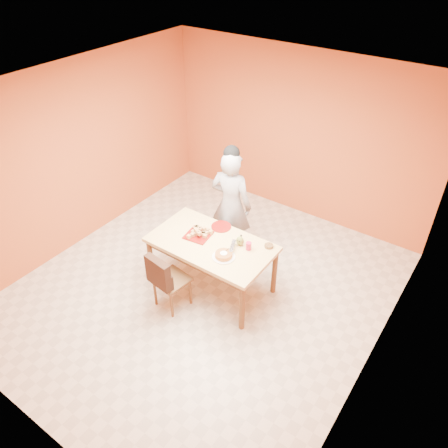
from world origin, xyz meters
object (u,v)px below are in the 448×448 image
Objects in this scene: dining_table at (211,248)px; egg_ornament at (240,241)px; sponge_cake at (224,255)px; pastry_platter at (198,235)px; magenta_glass at (249,246)px; person at (231,205)px; checker_tin at (269,246)px; red_dinner_plate at (221,227)px; dining_chair at (170,279)px.

dining_table is 12.23× the size of egg_ornament.
pastry_platter is at bearing 162.55° from sponge_cake.
egg_ornament is 1.26× the size of magenta_glass.
checker_tin is (0.87, -0.42, -0.06)m from person.
red_dinner_plate is (0.13, -0.42, -0.07)m from person.
egg_ornament is (0.42, -0.18, 0.06)m from red_dinner_plate.
dining_chair is 0.68m from pastry_platter.
dining_chair is at bearing -139.22° from sponge_cake.
sponge_cake is at bearing 48.46° from dining_chair.
checker_tin is at bearing 28.35° from dining_table.
dining_chair is 6.65× the size of egg_ornament.
red_dinner_plate is (-0.09, 0.35, 0.10)m from dining_table.
checker_tin is at bearing 54.85° from dining_chair.
red_dinner_plate is 2.42× the size of checker_tin.
sponge_cake is 1.92× the size of checker_tin.
dining_table is 0.38m from red_dinner_plate.
egg_ornament is at bearing 62.05° from dining_chair.
person reaches higher than checker_tin.
egg_ornament reaches higher than magenta_glass.
sponge_cake is (0.51, 0.44, 0.35)m from dining_chair.
dining_chair is at bearing -110.38° from dining_table.
dining_table is at bearing -5.61° from pastry_platter.
person is at bearing 105.99° from dining_table.
pastry_platter reaches higher than red_dinner_plate.
dining_chair is 3.23× the size of red_dinner_plate.
magenta_glass reaches higher than pastry_platter.
red_dinner_plate is 1.26× the size of sponge_cake.
checker_tin is at bearing 145.03° from person.
red_dinner_plate is at bearing 136.49° from egg_ornament.
red_dinner_plate is at bearing 97.71° from person.
magenta_glass reaches higher than sponge_cake.
red_dinner_plate is 0.59m from magenta_glass.
person is 16.20× the size of magenta_glass.
sponge_cake is at bearing -118.56° from magenta_glass.
pastry_platter is (-0.01, -0.75, -0.07)m from person.
magenta_glass is (0.69, 0.14, 0.04)m from pastry_platter.
dining_chair is 1.31m from checker_tin.
person is at bearing 154.26° from checker_tin.
red_dinner_plate is 0.46m from egg_ornament.
dining_chair is 8.40× the size of magenta_glass.
sponge_cake is at bearing -17.45° from pastry_platter.
sponge_cake reaches higher than red_dinner_plate.
pastry_platter is 3.01× the size of magenta_glass.
red_dinner_plate is at bearing 90.10° from dining_chair.
dining_chair is at bearing -132.21° from magenta_glass.
person reaches higher than egg_ornament.
magenta_glass is 0.27m from checker_tin.
magenta_glass is at bearing -18.48° from red_dinner_plate.
red_dinner_plate is 0.74m from checker_tin.
dining_chair reaches higher than magenta_glass.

